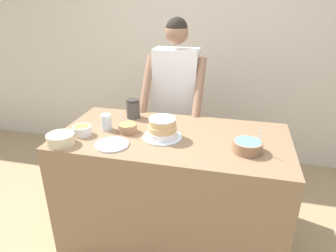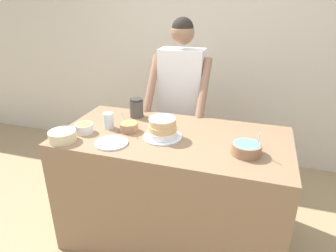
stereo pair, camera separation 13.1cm
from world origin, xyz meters
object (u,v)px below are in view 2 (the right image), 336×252
Objects in this scene: cake at (162,129)px; frosting_bowl_olive at (84,128)px; person_baker at (181,94)px; stoneware_jar at (136,108)px; frosting_bowl_blue at (246,148)px; drinking_glass at (109,121)px; ceramic_plate at (111,143)px; frosting_bowl_yellow at (129,127)px; frosting_bowl_white at (62,136)px.

cake is 0.59m from frosting_bowl_olive.
person_baker is 1.01m from frosting_bowl_olive.
stoneware_jar is (-0.34, 0.32, 0.01)m from cake.
frosting_bowl_blue is at bearing -6.93° from cake.
frosting_bowl_blue reaches higher than stoneware_jar.
drinking_glass is (-0.45, 0.04, -0.01)m from cake.
ceramic_plate is at bearing -21.04° from frosting_bowl_olive.
ceramic_plate is at bearing -97.30° from frosting_bowl_yellow.
frosting_bowl_olive is (-0.59, -0.09, -0.03)m from cake.
person_baker is 0.53m from stoneware_jar.
person_baker reaches higher than cake.
frosting_bowl_yellow is (0.38, 0.29, -0.00)m from frosting_bowl_white.
drinking_glass is at bearing 173.94° from frosting_bowl_blue.
frosting_bowl_white is (-0.58, -1.04, -0.05)m from person_baker.
stoneware_jar is (0.32, 0.59, 0.04)m from frosting_bowl_white.
frosting_bowl_blue is at bearing -22.97° from stoneware_jar.
person_baker is 7.43× the size of ceramic_plate.
frosting_bowl_olive is 0.19m from drinking_glass.
frosting_bowl_white is at bearing -158.01° from cake.
drinking_glass is 0.31m from stoneware_jar.
cake is 1.65× the size of frosting_bowl_yellow.
stoneware_jar is at bearing 136.32° from cake.
frosting_bowl_yellow is 0.30m from stoneware_jar.
frosting_bowl_blue is 1.05m from drinking_glass.
person_baker is at bearing 128.13° from frosting_bowl_blue.
frosting_bowl_olive is 0.69× the size of frosting_bowl_blue.
frosting_bowl_blue is 0.88m from frosting_bowl_yellow.
frosting_bowl_olive is 1.10× the size of drinking_glass.
drinking_glass is at bearing 56.10° from frosting_bowl_white.
cake is 0.60m from frosting_bowl_blue.
frosting_bowl_yellow reaches higher than frosting_bowl_white.
person_baker is at bearing 59.36° from frosting_bowl_olive.
frosting_bowl_blue and frosting_bowl_yellow have the same top height.
person_baker reaches higher than frosting_bowl_yellow.
cake is 2.13× the size of frosting_bowl_olive.
stoneware_jar is (-0.27, -0.45, -0.02)m from person_baker.
ceramic_plate is (0.14, -0.24, -0.05)m from drinking_glass.
frosting_bowl_blue is (1.25, 0.19, 0.00)m from frosting_bowl_white.
frosting_bowl_yellow is at bearing 173.40° from frosting_bowl_blue.
cake reaches higher than frosting_bowl_olive.
frosting_bowl_white is 1.56× the size of drinking_glass.
drinking_glass is 0.52× the size of ceramic_plate.
cake is 0.71m from frosting_bowl_white.
ceramic_plate is at bearing -58.94° from drinking_glass.
person_baker is 1.01m from ceramic_plate.
cake is (0.07, -0.78, -0.03)m from person_baker.
stoneware_jar reaches higher than frosting_bowl_white.
stoneware_jar is (-0.03, 0.52, 0.07)m from ceramic_plate.
drinking_glass reaches higher than frosting_bowl_olive.
frosting_bowl_olive is at bearing -170.91° from cake.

